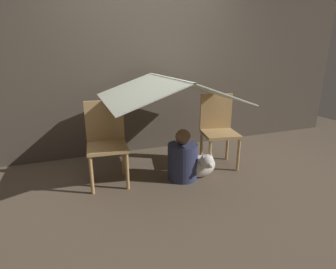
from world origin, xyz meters
TOP-DOWN VIEW (x-y plane):
  - ground_plane at (0.00, 0.00)m, footprint 8.80×8.80m
  - wall_back at (0.00, 1.07)m, footprint 7.00×0.05m
  - chair_left at (-0.70, 0.19)m, footprint 0.46×0.46m
  - chair_right at (0.72, 0.18)m, footprint 0.50×0.50m
  - sheet_canopy at (0.00, 0.11)m, footprint 1.41×1.33m
  - person_front at (0.12, -0.06)m, footprint 0.35×0.35m
  - dog at (0.34, -0.12)m, footprint 0.37×0.36m

SIDE VIEW (x-z plane):
  - ground_plane at x=0.00m, z-range 0.00..0.00m
  - dog at x=0.34m, z-range -0.02..0.33m
  - person_front at x=0.12m, z-range -0.06..0.54m
  - chair_left at x=-0.70m, z-range 0.04..0.95m
  - chair_right at x=0.72m, z-range 0.04..0.95m
  - sheet_canopy at x=0.00m, z-range 0.91..1.16m
  - wall_back at x=0.00m, z-range 0.00..2.50m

